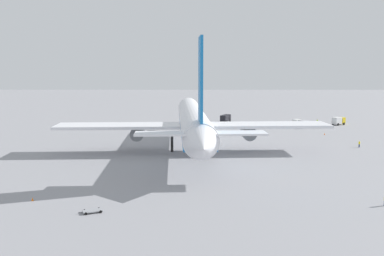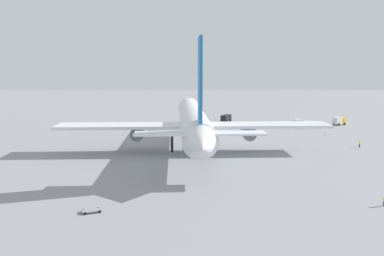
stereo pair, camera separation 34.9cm
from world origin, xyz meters
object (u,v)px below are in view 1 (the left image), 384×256
Objects in this scene: service_truck_1 at (225,118)px; traffic_cone_1 at (32,199)px; traffic_cone_0 at (324,134)px; ground_worker_3 at (359,144)px; airliner at (193,121)px; service_truck_0 at (338,121)px; service_truck_3 at (302,123)px; ground_worker_2 at (317,122)px; traffic_cone_3 at (204,125)px; baggage_cart_0 at (92,211)px.

traffic_cone_1 is (-96.14, 37.44, -1.33)m from service_truck_1.
traffic_cone_0 is at bearing -45.43° from traffic_cone_1.
airliner is at bearing 95.41° from ground_worker_3.
service_truck_0 is at bearing -100.52° from service_truck_1.
airliner reaches higher than service_truck_3.
airliner reaches higher than ground_worker_3.
service_truck_3 is 4.00× the size of ground_worker_2.
traffic_cone_1 is 1.00× the size of traffic_cone_3.
traffic_cone_3 is at bearing 91.80° from service_truck_0.
traffic_cone_0 and traffic_cone_3 have the same top height.
ground_worker_3 is (-46.10, 2.47, -0.00)m from ground_worker_2.
baggage_cart_0 is at bearing 144.10° from service_truck_0.
ground_worker_2 is at bearing -42.73° from airliner.
ground_worker_3 reaches higher than traffic_cone_3.
baggage_cart_0 is at bearing 148.91° from service_truck_3.
service_truck_1 is at bearing 81.37° from ground_worker_2.
service_truck_0 is at bearing -109.32° from ground_worker_2.
airliner is 46.95m from traffic_cone_3.
service_truck_1 is 60.27m from ground_worker_3.
ground_worker_3 is at bearing -148.31° from service_truck_1.
baggage_cart_0 is 93.93m from traffic_cone_3.
traffic_cone_0 is at bearing -120.09° from traffic_cone_3.
airliner is 10.97× the size of service_truck_3.
service_truck_1 is 34.53m from ground_worker_2.
service_truck_0 reaches higher than baggage_cart_0.
service_truck_1 is 12.42× the size of traffic_cone_1.
traffic_cone_3 is (-9.21, 8.45, -1.33)m from service_truck_1.
traffic_cone_0 is at bearing -59.12° from airliner.
traffic_cone_3 is at bearing -11.18° from baggage_cart_0.
airliner is 57.08m from service_truck_3.
airliner reaches higher than service_truck_1.
airliner reaches higher than traffic_cone_0.
baggage_cart_0 is (-45.92, 14.36, -7.27)m from airliner.
ground_worker_2 is 1.00× the size of ground_worker_3.
traffic_cone_1 is 91.63m from traffic_cone_3.
airliner is 48.66m from baggage_cart_0.
traffic_cone_3 is at bearing -4.76° from airliner.
service_truck_3 reaches higher than ground_worker_2.
service_truck_0 is 44.66m from ground_worker_3.
service_truck_0 is (47.79, -53.48, -5.93)m from airliner.
service_truck_1 is at bearing 62.33° from service_truck_3.
ground_worker_2 is at bearing -42.90° from service_truck_3.
traffic_cone_0 is (-25.65, 5.27, -0.62)m from ground_worker_2.
traffic_cone_1 is at bearing 134.57° from traffic_cone_0.
baggage_cart_0 is (-101.36, 26.66, -1.34)m from service_truck_1.
service_truck_0 is at bearing -88.20° from traffic_cone_3.
traffic_cone_3 is (42.06, 40.11, -0.61)m from ground_worker_3.
airliner is at bearing 167.49° from service_truck_1.
ground_worker_3 is at bearing -171.71° from service_truck_3.
baggage_cart_0 is 89.76m from traffic_cone_0.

